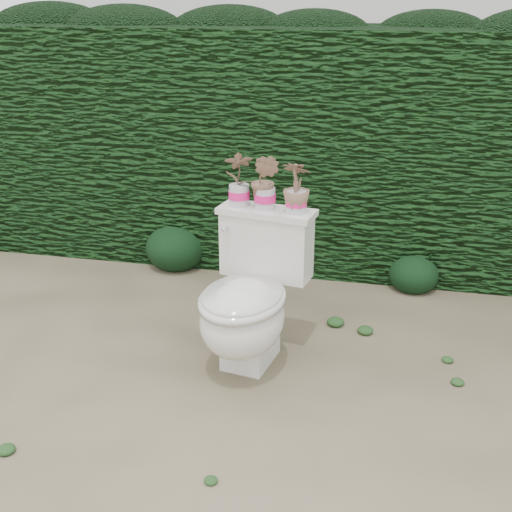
% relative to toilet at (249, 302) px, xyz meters
% --- Properties ---
extents(ground, '(60.00, 60.00, 0.00)m').
position_rel_toilet_xyz_m(ground, '(0.10, 0.03, -0.36)').
color(ground, gray).
rests_on(ground, ground).
extents(hedge, '(8.00, 1.00, 1.60)m').
position_rel_toilet_xyz_m(hedge, '(0.10, 1.63, 0.44)').
color(hedge, '#184216').
rests_on(hedge, ground).
extents(toilet, '(0.57, 0.75, 0.78)m').
position_rel_toilet_xyz_m(toilet, '(0.00, 0.00, 0.00)').
color(toilet, silver).
rests_on(toilet, ground).
extents(potted_plant_left, '(0.16, 0.13, 0.27)m').
position_rel_toilet_xyz_m(potted_plant_left, '(-0.11, 0.26, 0.56)').
color(potted_plant_left, '#24752C').
rests_on(potted_plant_left, toilet).
extents(potted_plant_center, '(0.18, 0.17, 0.27)m').
position_rel_toilet_xyz_m(potted_plant_center, '(0.03, 0.24, 0.56)').
color(potted_plant_center, '#24752C').
rests_on(potted_plant_center, toilet).
extents(potted_plant_right, '(0.16, 0.16, 0.25)m').
position_rel_toilet_xyz_m(potted_plant_right, '(0.20, 0.21, 0.54)').
color(potted_plant_right, '#24752C').
rests_on(potted_plant_right, toilet).
extents(liriope_clump_1, '(0.42, 0.42, 0.34)m').
position_rel_toilet_xyz_m(liriope_clump_1, '(-0.79, 1.15, -0.19)').
color(liriope_clump_1, black).
rests_on(liriope_clump_1, ground).
extents(liriope_clump_2, '(0.32, 0.32, 0.26)m').
position_rel_toilet_xyz_m(liriope_clump_2, '(0.85, 1.13, -0.23)').
color(liriope_clump_2, black).
rests_on(liriope_clump_2, ground).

